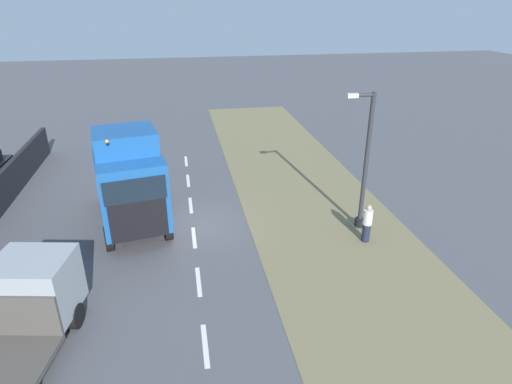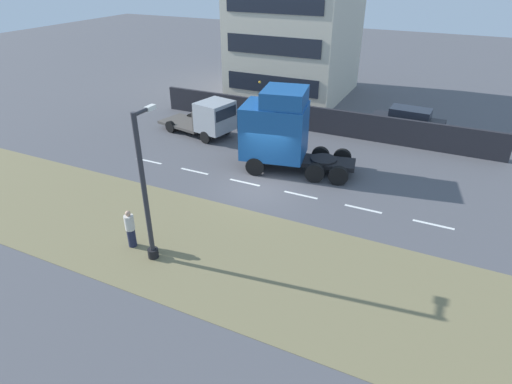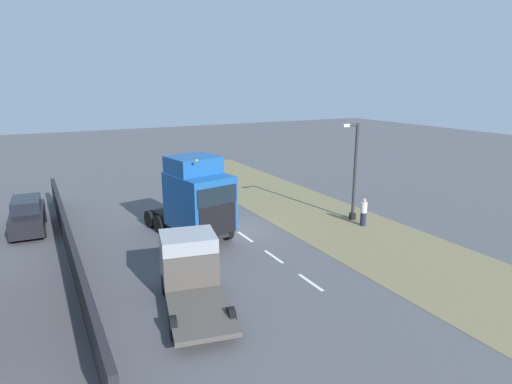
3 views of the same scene
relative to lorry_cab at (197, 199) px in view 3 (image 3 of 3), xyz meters
The scene contains 9 objects.
ground_plane 3.37m from the lorry_cab, behind, with size 120.00×120.00×0.00m, color #515156.
grass_verge 8.76m from the lorry_cab, behind, with size 7.00×44.00×0.01m.
lane_markings 3.44m from the lorry_cab, 164.27° to the right, with size 0.16×17.80×0.00m.
boundary_wall 6.70m from the lorry_cab, ahead, with size 0.25×24.00×1.75m.
lorry_cab is the anchor object (origin of this frame).
flatbed_truck 6.61m from the lorry_cab, 67.19° to the left, with size 3.22×5.79×2.50m.
parked_car 10.21m from the lorry_cab, 35.18° to the right, with size 2.02×4.75×1.96m.
lamp_post 9.92m from the lorry_cab, behind, with size 1.33×0.43×6.06m.
pedestrian 10.07m from the lorry_cab, 165.26° to the left, with size 0.39×0.39×1.71m.
Camera 3 is at (10.08, 21.24, 8.47)m, focal length 30.00 mm.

